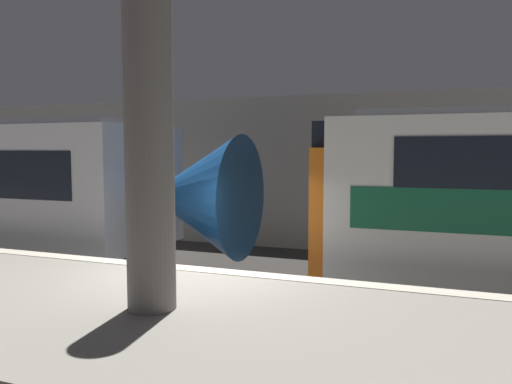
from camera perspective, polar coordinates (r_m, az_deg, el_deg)
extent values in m
plane|color=#33302D|center=(7.98, -6.05, -16.14)|extent=(120.00, 120.00, 0.00)
cube|color=gray|center=(6.23, -14.44, -17.12)|extent=(40.00, 3.88, 1.08)
cube|color=beige|center=(7.53, -6.64, -8.75)|extent=(40.00, 0.30, 0.01)
cube|color=#9E998E|center=(14.19, 6.76, 2.15)|extent=(50.00, 0.15, 4.38)
cylinder|color=slate|center=(5.58, -12.09, 5.17)|extent=(0.54, 0.54, 3.63)
cone|color=#195199|center=(10.53, -7.11, -0.46)|extent=(2.20, 2.58, 2.58)
sphere|color=#F2EFCC|center=(10.18, -2.32, -2.92)|extent=(0.20, 0.20, 0.20)
cube|color=orange|center=(9.54, 9.00, -1.53)|extent=(0.25, 3.01, 2.17)
cube|color=black|center=(9.49, 9.08, 4.99)|extent=(0.25, 2.70, 0.87)
sphere|color=#EA4C42|center=(8.96, 7.11, -4.37)|extent=(0.18, 0.18, 0.18)
sphere|color=#EA4C42|center=(10.29, 8.88, -3.19)|extent=(0.18, 0.18, 0.18)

